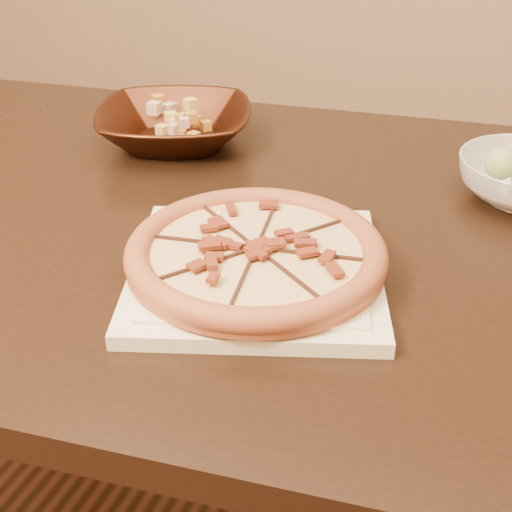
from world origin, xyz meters
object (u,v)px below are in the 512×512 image
Objects in this scene: dining_table at (245,276)px; pizza at (256,253)px; plate at (256,270)px; bronze_bowl at (175,126)px.

pizza reaches higher than dining_table.
plate is 1.45× the size of bronze_bowl.
dining_table is at bearing 117.60° from pizza.
plate is (0.08, -0.15, 0.11)m from dining_table.
bronze_bowl is (-0.28, 0.34, 0.02)m from plate.
pizza is at bearing -50.34° from bronze_bowl.
dining_table is 4.94× the size of pizza.
plate is 0.02m from pizza.
pizza is (0.08, -0.15, 0.14)m from dining_table.
pizza reaches higher than plate.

